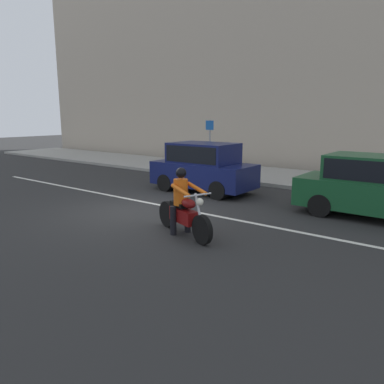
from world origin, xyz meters
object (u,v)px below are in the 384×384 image
object	(u,v)px
parked_hatchback_navy	(203,167)
street_sign_post	(210,140)
parked_sedan_forest_green	(377,187)
motorcycle_with_rider_orange_stripe	(183,208)

from	to	relation	value
parked_hatchback_navy	street_sign_post	bearing A→B (deg)	122.12
parked_sedan_forest_green	street_sign_post	world-z (taller)	street_sign_post
parked_sedan_forest_green	parked_hatchback_navy	xyz separation A→B (m)	(-5.86, 0.02, 0.05)
street_sign_post	parked_sedan_forest_green	bearing A→B (deg)	-25.40
motorcycle_with_rider_orange_stripe	parked_hatchback_navy	distance (m)	5.11
motorcycle_with_rider_orange_stripe	parked_hatchback_navy	size ratio (longest dim) A/B	0.56
motorcycle_with_rider_orange_stripe	street_sign_post	bearing A→B (deg)	121.39
parked_sedan_forest_green	parked_hatchback_navy	distance (m)	5.86
parked_sedan_forest_green	street_sign_post	bearing A→B (deg)	154.60
motorcycle_with_rider_orange_stripe	parked_sedan_forest_green	xyz separation A→B (m)	(3.26, 4.37, 0.23)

